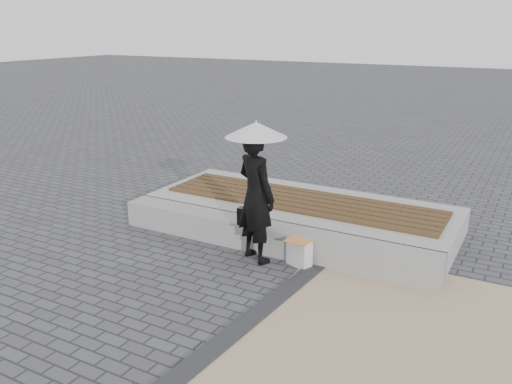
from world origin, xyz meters
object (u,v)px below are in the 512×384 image
seating_ledge (268,237)px  canvas_tote (299,253)px  handbag (250,217)px  woman (256,196)px  parasol (256,130)px

seating_ledge → canvas_tote: bearing=-24.1°
canvas_tote → handbag: bearing=-164.9°
woman → canvas_tote: woman is taller
seating_ledge → parasol: 1.71m
seating_ledge → parasol: size_ratio=4.68×
parasol → handbag: parasol is taller
handbag → canvas_tote: bearing=-11.2°
parasol → canvas_tote: bearing=7.4°
handbag → canvas_tote: 0.92m
woman → handbag: size_ratio=5.19×
seating_ledge → handbag: bearing=-141.6°
seating_ledge → canvas_tote: size_ratio=12.81×
parasol → canvas_tote: (0.64, 0.08, -1.67)m
woman → seating_ledge: bearing=-64.2°
seating_ledge → handbag: size_ratio=13.76×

